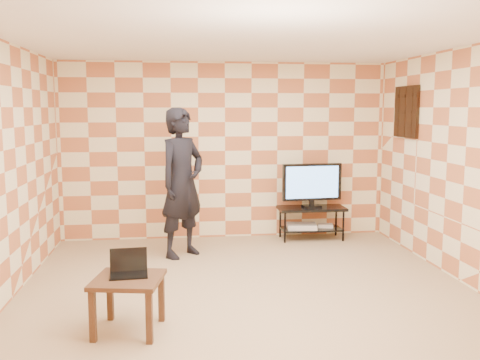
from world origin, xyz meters
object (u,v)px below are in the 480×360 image
Objects in this scene: tv at (312,183)px; side_table at (128,287)px; tv_stand at (311,216)px; person at (182,183)px.

side_table is (-2.50, -3.15, -0.46)m from tv.
tv_stand is at bearing 51.63° from side_table.
side_table is at bearing -145.29° from person.
tv_stand is 2.19m from person.
tv_stand is 0.51m from tv.
tv_stand and side_table have the same top height.
person is at bearing 78.01° from side_table.
tv_stand is at bearing -23.84° from person.
person is (0.52, 2.46, 0.59)m from side_table.
tv is 4.05m from side_table.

